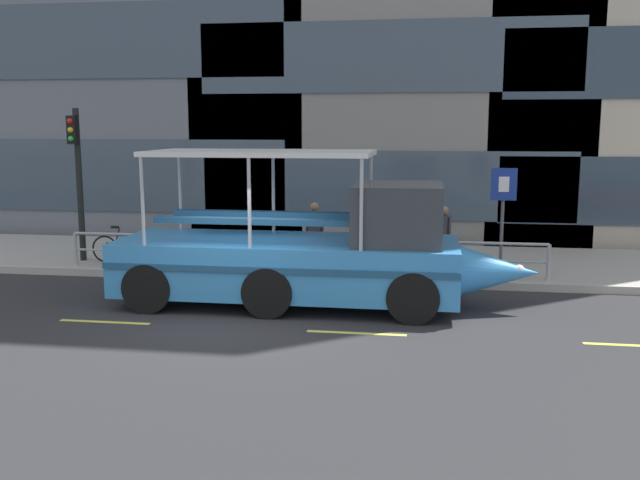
% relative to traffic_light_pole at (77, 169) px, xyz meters
% --- Properties ---
extents(ground_plane, '(120.00, 120.00, 0.00)m').
position_rel_traffic_light_pole_xyz_m(ground_plane, '(5.33, -4.07, -2.58)').
color(ground_plane, '#2B2B2D').
extents(sidewalk, '(32.00, 4.80, 0.18)m').
position_rel_traffic_light_pole_xyz_m(sidewalk, '(5.33, 1.53, -2.49)').
color(sidewalk, '#A8A59E').
rests_on(sidewalk, ground_plane).
extents(curb_edge, '(32.00, 0.18, 0.18)m').
position_rel_traffic_light_pole_xyz_m(curb_edge, '(5.33, -0.96, -2.49)').
color(curb_edge, '#B2ADA3').
rests_on(curb_edge, ground_plane).
extents(lane_centreline, '(25.80, 0.12, 0.01)m').
position_rel_traffic_light_pole_xyz_m(lane_centreline, '(5.33, -4.83, -2.57)').
color(lane_centreline, '#DBD64C').
rests_on(lane_centreline, ground_plane).
extents(curb_guardrail, '(11.64, 0.09, 0.86)m').
position_rel_traffic_light_pole_xyz_m(curb_guardrail, '(5.93, -0.62, -1.81)').
color(curb_guardrail, '#9EA0A8').
rests_on(curb_guardrail, sidewalk).
extents(traffic_light_pole, '(0.24, 0.46, 3.95)m').
position_rel_traffic_light_pole_xyz_m(traffic_light_pole, '(0.00, 0.00, 0.00)').
color(traffic_light_pole, black).
rests_on(traffic_light_pole, sidewalk).
extents(parking_sign, '(0.60, 0.12, 2.52)m').
position_rel_traffic_light_pole_xyz_m(parking_sign, '(10.71, 0.03, -0.68)').
color(parking_sign, '#4C4F54').
rests_on(parking_sign, sidewalk).
extents(leaned_bicycle, '(1.74, 0.46, 0.96)m').
position_rel_traffic_light_pole_xyz_m(leaned_bicycle, '(1.23, -0.14, -2.02)').
color(leaned_bicycle, black).
rests_on(leaned_bicycle, sidewalk).
extents(duck_tour_boat, '(8.71, 2.50, 3.18)m').
position_rel_traffic_light_pole_xyz_m(duck_tour_boat, '(6.63, -2.95, -1.51)').
color(duck_tour_boat, '#388CD1').
rests_on(duck_tour_boat, ground_plane).
extents(pedestrian_near_bow, '(0.34, 0.31, 1.50)m').
position_rel_traffic_light_pole_xyz_m(pedestrian_near_bow, '(9.37, 0.95, -1.49)').
color(pedestrian_near_bow, '#1E2338').
rests_on(pedestrian_near_bow, sidewalk).
extents(pedestrian_mid_left, '(0.47, 0.22, 1.61)m').
position_rel_traffic_light_pole_xyz_m(pedestrian_mid_left, '(6.15, 0.24, -1.42)').
color(pedestrian_mid_left, '#1E2338').
rests_on(pedestrian_mid_left, sidewalk).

